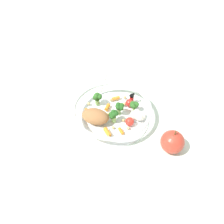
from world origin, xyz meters
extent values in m
plane|color=silver|center=(0.00, 0.00, 0.00)|extent=(2.40, 2.40, 0.00)
cylinder|color=white|center=(0.02, -0.01, 0.00)|extent=(0.23, 0.23, 0.01)
torus|color=white|center=(0.02, -0.01, 0.04)|extent=(0.24, 0.24, 0.01)
ellipsoid|color=#9E663D|center=(0.00, 0.04, 0.03)|extent=(0.08, 0.10, 0.05)
cylinder|color=#7FAD5B|center=(-0.01, -0.01, 0.02)|extent=(0.01, 0.01, 0.02)
sphere|color=#23561E|center=(0.00, -0.01, 0.04)|extent=(0.01, 0.01, 0.01)
sphere|color=#23561E|center=(0.00, -0.01, 0.04)|extent=(0.01, 0.01, 0.01)
sphere|color=#23561E|center=(-0.01, -0.01, 0.04)|extent=(0.02, 0.02, 0.02)
sphere|color=#23561E|center=(-0.01, -0.01, 0.04)|extent=(0.02, 0.02, 0.02)
sphere|color=#23561E|center=(-0.01, -0.01, 0.04)|extent=(0.01, 0.01, 0.01)
sphere|color=#23561E|center=(-0.01, -0.02, 0.04)|extent=(0.01, 0.01, 0.01)
sphere|color=#23561E|center=(-0.01, -0.02, 0.04)|extent=(0.01, 0.01, 0.01)
sphere|color=#23561E|center=(0.00, -0.02, 0.04)|extent=(0.02, 0.02, 0.02)
cylinder|color=#7FAD5B|center=(0.02, -0.03, 0.02)|extent=(0.01, 0.01, 0.02)
sphere|color=#23561E|center=(0.03, -0.03, 0.04)|extent=(0.02, 0.02, 0.02)
sphere|color=#23561E|center=(0.02, -0.03, 0.04)|extent=(0.02, 0.02, 0.02)
sphere|color=#23561E|center=(0.02, -0.03, 0.04)|extent=(0.01, 0.01, 0.01)
sphere|color=#23561E|center=(0.02, -0.04, 0.04)|extent=(0.02, 0.02, 0.02)
sphere|color=#23561E|center=(0.02, -0.04, 0.04)|extent=(0.02, 0.02, 0.02)
cylinder|color=#7FAD5B|center=(0.08, 0.03, 0.02)|extent=(0.01, 0.01, 0.02)
sphere|color=#2D6023|center=(0.08, 0.03, 0.04)|extent=(0.02, 0.02, 0.02)
sphere|color=#2D6023|center=(0.08, 0.04, 0.04)|extent=(0.02, 0.02, 0.02)
sphere|color=#2D6023|center=(0.07, 0.03, 0.04)|extent=(0.02, 0.02, 0.02)
sphere|color=#2D6023|center=(0.07, 0.02, 0.04)|extent=(0.01, 0.01, 0.01)
sphere|color=#2D6023|center=(0.08, 0.02, 0.04)|extent=(0.02, 0.02, 0.02)
cylinder|color=#8EB766|center=(0.03, -0.08, 0.02)|extent=(0.01, 0.01, 0.01)
sphere|color=#2D6023|center=(0.04, -0.08, 0.03)|extent=(0.01, 0.01, 0.01)
sphere|color=#2D6023|center=(0.04, -0.08, 0.03)|extent=(0.02, 0.02, 0.02)
sphere|color=#2D6023|center=(0.03, -0.07, 0.03)|extent=(0.01, 0.01, 0.01)
sphere|color=#2D6023|center=(0.03, -0.08, 0.04)|extent=(0.02, 0.02, 0.02)
sphere|color=#2D6023|center=(0.03, -0.08, 0.03)|extent=(0.01, 0.01, 0.01)
sphere|color=#2D6023|center=(0.03, -0.09, 0.03)|extent=(0.01, 0.01, 0.01)
sphere|color=#2D6023|center=(0.03, -0.09, 0.04)|extent=(0.01, 0.01, 0.01)
sphere|color=#2D6023|center=(0.03, -0.09, 0.03)|extent=(0.02, 0.02, 0.02)
sphere|color=white|center=(0.01, -0.09, 0.02)|extent=(0.03, 0.03, 0.03)
sphere|color=white|center=(0.00, -0.08, 0.02)|extent=(0.02, 0.02, 0.02)
sphere|color=white|center=(0.00, -0.08, 0.02)|extent=(0.03, 0.03, 0.03)
sphere|color=white|center=(-0.01, -0.08, 0.02)|extent=(0.02, 0.02, 0.02)
sphere|color=white|center=(-0.01, -0.09, 0.03)|extent=(0.03, 0.03, 0.03)
sphere|color=white|center=(-0.01, -0.10, 0.02)|extent=(0.03, 0.03, 0.03)
sphere|color=white|center=(0.00, -0.09, 0.03)|extent=(0.02, 0.02, 0.02)
cube|color=yellow|center=(0.07, -0.08, 0.01)|extent=(0.02, 0.02, 0.00)
cylinder|color=red|center=(0.07, -0.08, 0.02)|extent=(0.02, 0.02, 0.02)
sphere|color=black|center=(0.07, -0.08, 0.04)|extent=(0.01, 0.01, 0.01)
sphere|color=black|center=(0.07, -0.08, 0.04)|extent=(0.01, 0.01, 0.01)
sphere|color=black|center=(0.07, -0.09, 0.04)|extent=(0.01, 0.01, 0.01)
cylinder|color=orange|center=(-0.05, -0.03, 0.01)|extent=(0.02, 0.02, 0.01)
cylinder|color=orange|center=(0.09, -0.03, 0.01)|extent=(0.02, 0.03, 0.01)
cylinder|color=orange|center=(0.05, 0.00, 0.01)|extent=(0.03, 0.02, 0.01)
cylinder|color=orange|center=(0.04, 0.06, 0.01)|extent=(0.02, 0.04, 0.01)
cylinder|color=orange|center=(-0.05, 0.01, 0.02)|extent=(0.03, 0.02, 0.01)
sphere|color=red|center=(-0.03, -0.06, 0.02)|extent=(0.03, 0.03, 0.03)
sphere|color=red|center=(0.05, -0.07, 0.02)|extent=(0.03, 0.03, 0.03)
sphere|color=#D1B775|center=(-0.03, -0.01, 0.01)|extent=(0.01, 0.01, 0.01)
sphere|color=tan|center=(-0.06, 0.04, 0.01)|extent=(0.01, 0.01, 0.01)
sphere|color=tan|center=(0.02, -0.01, 0.01)|extent=(0.01, 0.01, 0.01)
sphere|color=tan|center=(0.08, -0.02, 0.01)|extent=(0.01, 0.01, 0.01)
sphere|color=#D1B775|center=(-0.04, -0.05, 0.01)|extent=(0.01, 0.01, 0.01)
sphere|color=#D1B775|center=(0.02, 0.00, 0.01)|extent=(0.01, 0.01, 0.01)
sphere|color=tan|center=(-0.07, 0.01, 0.01)|extent=(0.01, 0.01, 0.01)
sphere|color=tan|center=(0.09, -0.06, 0.01)|extent=(0.01, 0.01, 0.01)
sphere|color=#D1B775|center=(0.06, -0.06, 0.01)|extent=(0.01, 0.01, 0.01)
sphere|color=tan|center=(-0.01, -0.04, 0.01)|extent=(0.01, 0.01, 0.01)
sphere|color=#D1B775|center=(0.07, 0.06, 0.01)|extent=(0.01, 0.01, 0.01)
sphere|color=#BC3828|center=(-0.12, -0.16, 0.03)|extent=(0.06, 0.06, 0.06)
cylinder|color=brown|center=(-0.12, -0.16, 0.07)|extent=(0.00, 0.00, 0.01)
cube|color=silver|center=(0.21, 0.07, 0.00)|extent=(0.15, 0.18, 0.01)
camera|label=1|loc=(-0.45, 0.05, 0.53)|focal=36.21mm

